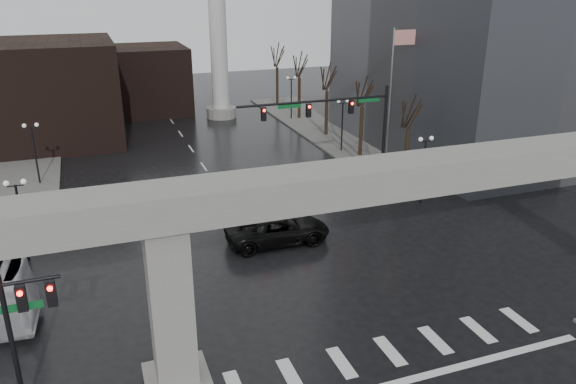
% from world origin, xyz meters
% --- Properties ---
extents(ground, '(160.00, 160.00, 0.00)m').
position_xyz_m(ground, '(0.00, 0.00, 0.00)').
color(ground, black).
rests_on(ground, ground).
extents(sidewalk_ne, '(28.00, 36.00, 0.15)m').
position_xyz_m(sidewalk_ne, '(26.00, 36.00, 0.07)').
color(sidewalk_ne, '#615F5C').
rests_on(sidewalk_ne, ground).
extents(elevated_guideway, '(48.00, 2.60, 8.70)m').
position_xyz_m(elevated_guideway, '(1.26, 0.00, 6.88)').
color(elevated_guideway, gray).
rests_on(elevated_guideway, ground).
extents(building_far_left, '(16.00, 14.00, 10.00)m').
position_xyz_m(building_far_left, '(-14.00, 42.00, 5.00)').
color(building_far_left, black).
rests_on(building_far_left, ground).
extents(building_far_mid, '(10.00, 10.00, 8.00)m').
position_xyz_m(building_far_mid, '(-2.00, 52.00, 4.00)').
color(building_far_mid, black).
rests_on(building_far_mid, ground).
extents(smokestack, '(3.60, 3.60, 30.00)m').
position_xyz_m(smokestack, '(6.00, 46.00, 13.35)').
color(smokestack, beige).
rests_on(smokestack, ground).
extents(signal_mast_arm, '(12.12, 0.43, 8.00)m').
position_xyz_m(signal_mast_arm, '(8.99, 18.80, 5.83)').
color(signal_mast_arm, black).
rests_on(signal_mast_arm, ground).
extents(signal_left_pole, '(2.30, 0.30, 6.00)m').
position_xyz_m(signal_left_pole, '(-12.25, 0.50, 4.07)').
color(signal_left_pole, black).
rests_on(signal_left_pole, ground).
extents(flagpole_assembly, '(2.06, 0.12, 12.00)m').
position_xyz_m(flagpole_assembly, '(15.29, 22.00, 7.53)').
color(flagpole_assembly, silver).
rests_on(flagpole_assembly, ground).
extents(lamp_right_0, '(1.22, 0.32, 5.11)m').
position_xyz_m(lamp_right_0, '(13.50, 14.00, 3.47)').
color(lamp_right_0, black).
rests_on(lamp_right_0, ground).
extents(lamp_right_1, '(1.22, 0.32, 5.11)m').
position_xyz_m(lamp_right_1, '(13.50, 28.00, 3.47)').
color(lamp_right_1, black).
rests_on(lamp_right_1, ground).
extents(lamp_right_2, '(1.22, 0.32, 5.11)m').
position_xyz_m(lamp_right_2, '(13.50, 42.00, 3.47)').
color(lamp_right_2, black).
rests_on(lamp_right_2, ground).
extents(lamp_left_0, '(1.22, 0.32, 5.11)m').
position_xyz_m(lamp_left_0, '(-13.50, 14.00, 3.47)').
color(lamp_left_0, black).
rests_on(lamp_left_0, ground).
extents(lamp_left_1, '(1.22, 0.32, 5.11)m').
position_xyz_m(lamp_left_1, '(-13.50, 28.00, 3.47)').
color(lamp_left_1, black).
rests_on(lamp_left_1, ground).
extents(lamp_left_2, '(1.22, 0.32, 5.11)m').
position_xyz_m(lamp_left_2, '(-13.50, 42.00, 3.47)').
color(lamp_left_2, black).
rests_on(lamp_left_2, ground).
extents(tree_right_0, '(1.09, 1.58, 7.50)m').
position_xyz_m(tree_right_0, '(14.53, 18.02, 2.79)').
color(tree_right_0, black).
rests_on(tree_right_0, ground).
extents(tree_right_1, '(1.09, 1.61, 7.67)m').
position_xyz_m(tree_right_1, '(14.53, 26.02, 2.85)').
color(tree_right_1, black).
rests_on(tree_right_1, ground).
extents(tree_right_2, '(1.10, 1.63, 7.85)m').
position_xyz_m(tree_right_2, '(14.53, 34.02, 2.91)').
color(tree_right_2, black).
rests_on(tree_right_2, ground).
extents(tree_right_3, '(1.11, 1.66, 8.02)m').
position_xyz_m(tree_right_3, '(14.53, 42.02, 2.98)').
color(tree_right_3, black).
rests_on(tree_right_3, ground).
extents(tree_right_4, '(1.12, 1.69, 8.19)m').
position_xyz_m(tree_right_4, '(14.53, 50.02, 3.04)').
color(tree_right_4, black).
rests_on(tree_right_4, ground).
extents(pickup_truck, '(6.65, 3.14, 1.84)m').
position_xyz_m(pickup_truck, '(1.26, 11.28, 0.92)').
color(pickup_truck, black).
rests_on(pickup_truck, ground).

